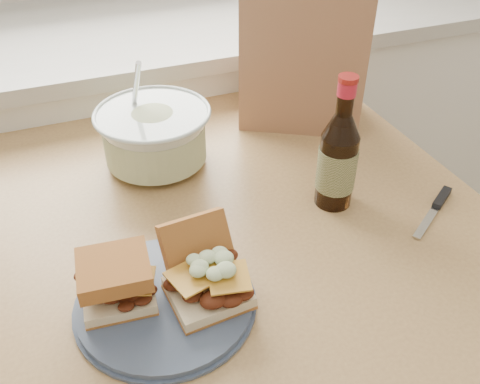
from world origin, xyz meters
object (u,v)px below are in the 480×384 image
object	(u,v)px
plate	(165,302)
coleslaw_bowl	(155,138)
paper_bag	(304,46)
beer_bottle	(338,159)
dining_table	(218,270)

from	to	relation	value
plate	coleslaw_bowl	size ratio (longest dim) A/B	1.15
paper_bag	coleslaw_bowl	bearing A→B (deg)	-139.70
beer_bottle	plate	bearing A→B (deg)	-140.67
coleslaw_bowl	plate	bearing A→B (deg)	-102.03
dining_table	coleslaw_bowl	world-z (taller)	coleslaw_bowl
dining_table	beer_bottle	bearing A→B (deg)	-6.73
plate	coleslaw_bowl	bearing A→B (deg)	77.97
beer_bottle	paper_bag	world-z (taller)	paper_bag
paper_bag	beer_bottle	bearing A→B (deg)	-75.97
dining_table	beer_bottle	xyz separation A→B (m)	(0.23, -0.02, 0.22)
beer_bottle	paper_bag	xyz separation A→B (m)	(0.09, 0.32, 0.08)
paper_bag	dining_table	bearing A→B (deg)	-107.06
plate	paper_bag	distance (m)	0.66
dining_table	paper_bag	bearing A→B (deg)	42.10
dining_table	beer_bottle	world-z (taller)	beer_bottle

